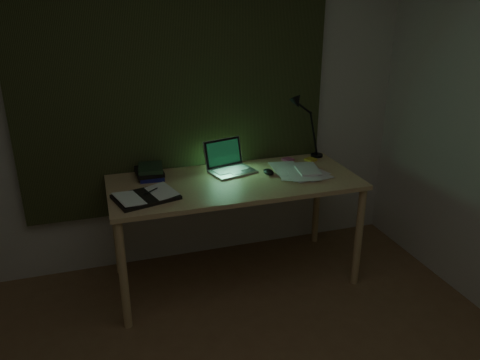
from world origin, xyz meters
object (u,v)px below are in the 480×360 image
object	(u,v)px
desk	(235,231)
laptop	(232,158)
book_stack	(150,171)
desk_lamp	(319,125)
loose_papers	(301,171)
open_textbook	(146,196)

from	to	relation	value
desk	laptop	world-z (taller)	laptop
book_stack	desk_lamp	xyz separation A→B (m)	(1.31, 0.07, 0.21)
desk	loose_papers	size ratio (longest dim) A/B	5.02
open_textbook	loose_papers	distance (m)	1.12
open_textbook	loose_papers	xyz separation A→B (m)	(1.11, 0.13, -0.01)
loose_papers	desk_lamp	xyz separation A→B (m)	(0.27, 0.29, 0.24)
desk	open_textbook	xyz separation A→B (m)	(-0.62, -0.13, 0.40)
desk	loose_papers	bearing A→B (deg)	0.26
laptop	book_stack	bearing A→B (deg)	156.46
laptop	desk_lamp	xyz separation A→B (m)	(0.73, 0.15, 0.14)
open_textbook	book_stack	bearing A→B (deg)	63.02
desk	laptop	distance (m)	0.52
loose_papers	desk_lamp	bearing A→B (deg)	47.29
desk_lamp	loose_papers	bearing A→B (deg)	-132.92
laptop	desk_lamp	size ratio (longest dim) A/B	0.68
desk	book_stack	size ratio (longest dim) A/B	7.81
book_stack	loose_papers	size ratio (longest dim) A/B	0.64
laptop	desk_lamp	distance (m)	0.76
desk	book_stack	world-z (taller)	book_stack
loose_papers	open_textbook	bearing A→B (deg)	-173.08
desk	open_textbook	size ratio (longest dim) A/B	4.57
laptop	desk_lamp	world-z (taller)	desk_lamp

